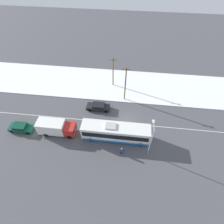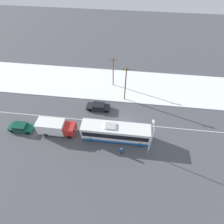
# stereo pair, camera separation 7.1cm
# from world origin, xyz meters

# --- Properties ---
(ground_plane) EXTENTS (120.00, 120.00, 0.00)m
(ground_plane) POSITION_xyz_m (0.00, 0.00, 0.00)
(ground_plane) COLOR #4C4C51
(snow_lot) EXTENTS (80.00, 11.34, 0.12)m
(snow_lot) POSITION_xyz_m (0.00, 11.38, 0.06)
(snow_lot) COLOR white
(snow_lot) RESTS_ON ground_plane
(lane_marking_center) EXTENTS (60.00, 0.12, 0.00)m
(lane_marking_center) POSITION_xyz_m (0.00, 0.00, 0.00)
(lane_marking_center) COLOR silver
(lane_marking_center) RESTS_ON ground_plane
(city_bus) EXTENTS (11.72, 2.57, 3.52)m
(city_bus) POSITION_xyz_m (-1.84, -3.44, 1.72)
(city_bus) COLOR white
(city_bus) RESTS_ON ground_plane
(box_truck) EXTENTS (6.71, 2.30, 2.90)m
(box_truck) POSITION_xyz_m (-12.55, -3.50, 1.61)
(box_truck) COLOR silver
(box_truck) RESTS_ON ground_plane
(sedan_car) EXTENTS (4.68, 1.80, 1.40)m
(sedan_car) POSITION_xyz_m (-6.03, 3.15, 0.77)
(sedan_car) COLOR black
(sedan_car) RESTS_ON ground_plane
(parked_car_near_truck) EXTENTS (4.38, 1.80, 1.47)m
(parked_car_near_truck) POSITION_xyz_m (-19.31, -3.70, 0.80)
(parked_car_near_truck) COLOR #0F4733
(parked_car_near_truck) RESTS_ON ground_plane
(pedestrian_at_stop) EXTENTS (0.66, 0.29, 1.83)m
(pedestrian_at_stop) POSITION_xyz_m (-0.50, -6.49, 1.12)
(pedestrian_at_stop) COLOR #23232D
(pedestrian_at_stop) RESTS_ON ground_plane
(streetlamp) EXTENTS (0.36, 2.25, 6.67)m
(streetlamp) POSITION_xyz_m (3.81, -5.57, 4.24)
(streetlamp) COLOR #9EA3A8
(streetlamp) RESTS_ON ground_plane
(utility_pole_roadside) EXTENTS (1.80, 0.24, 8.24)m
(utility_pole_roadside) POSITION_xyz_m (-0.94, 6.66, 4.31)
(utility_pole_roadside) COLOR brown
(utility_pole_roadside) RESTS_ON ground_plane
(utility_pole_snowlot) EXTENTS (1.80, 0.24, 7.22)m
(utility_pole_snowlot) POSITION_xyz_m (-3.91, 11.15, 3.79)
(utility_pole_snowlot) COLOR brown
(utility_pole_snowlot) RESTS_ON ground_plane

